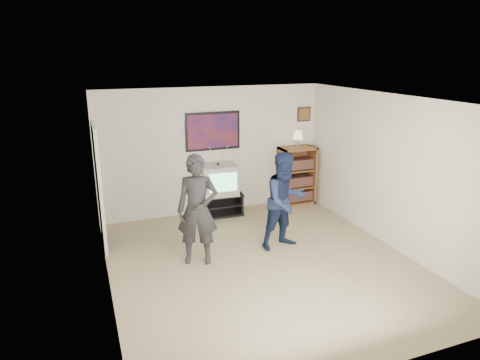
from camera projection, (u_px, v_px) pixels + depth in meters
room_shell at (255, 180)px, 6.52m from camera, size 4.51×5.00×2.51m
media_stand at (219, 204)px, 8.51m from camera, size 0.90×0.52×0.44m
crt_television at (218, 179)px, 8.36m from camera, size 0.73×0.63×0.59m
bookshelf at (296, 176)px, 9.03m from camera, size 0.75×0.43×1.23m
table_lamp at (298, 139)px, 8.79m from camera, size 0.22×0.22×0.35m
person_tall at (198, 210)px, 6.41m from camera, size 0.72×0.59×1.70m
person_short at (285, 201)px, 6.94m from camera, size 0.87×0.73×1.61m
controller_left at (189, 178)px, 6.48m from camera, size 0.08×0.13×0.04m
controller_right at (276, 181)px, 7.05m from camera, size 0.05×0.11×0.03m
poster at (213, 131)px, 8.31m from camera, size 1.10×0.03×0.75m
air_vent at (185, 117)px, 8.04m from camera, size 0.28×0.02×0.14m
small_picture at (304, 114)px, 8.93m from camera, size 0.30×0.03×0.30m
doorway at (98, 188)px, 6.95m from camera, size 0.03×0.85×2.00m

